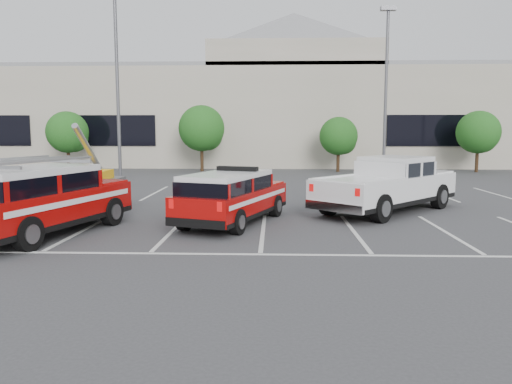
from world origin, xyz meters
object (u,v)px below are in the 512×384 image
convention_building (273,112)px  tree_right (479,134)px  white_pickup (388,190)px  tree_left (69,134)px  ladder_suv (41,205)px  tree_mid_right (340,137)px  utility_rig (82,192)px  light_pole_left (118,89)px  fire_chief_suv (232,201)px  light_pole_mid (386,94)px  tree_mid_left (203,130)px

convention_building → tree_right: convention_building is taller
white_pickup → tree_left: bearing=179.8°
tree_left → ladder_suv: size_ratio=0.73×
tree_mid_right → utility_rig: tree_mid_right is taller
tree_mid_right → light_pole_left: 16.72m
convention_building → white_pickup: 28.66m
tree_mid_right → fire_chief_suv: 21.79m
ladder_suv → white_pickup: bearing=38.8°
light_pole_mid → white_pickup: (-2.47, -12.20, -4.38)m
tree_mid_left → light_pole_mid: (11.91, -6.05, 2.14)m
tree_right → utility_rig: (-22.15, -17.96, -2.12)m
tree_left → tree_right: 30.00m
tree_mid_left → tree_mid_right: tree_mid_left is taller
convention_building → tree_mid_right: bearing=-63.4°
white_pickup → light_pole_left: bearing=-170.2°
ladder_suv → utility_rig: bearing=114.4°
tree_mid_right → ladder_suv: tree_mid_right is taller
fire_chief_suv → utility_rig: bearing=174.0°
convention_building → white_pickup: convention_building is taller
tree_right → tree_left: bearing=180.0°
tree_mid_left → ladder_suv: tree_mid_left is taller
tree_mid_left → utility_rig: bearing=-96.8°
tree_mid_left → fire_chief_suv: size_ratio=0.88×
tree_mid_right → tree_left: bearing=180.0°
ladder_suv → utility_rig: 4.98m
convention_building → tree_right: (14.91, -9.82, -1.95)m
fire_chief_suv → ladder_suv: (-5.28, -2.04, 0.15)m
tree_left → light_pole_left: (6.91, -10.05, 2.41)m
tree_mid_left → utility_rig: (-2.15, -17.96, -2.39)m
tree_right → tree_mid_right: bearing=-180.0°
tree_mid_left → white_pickup: size_ratio=0.76×
tree_mid_right → ladder_suv: (-11.39, -22.88, -1.61)m
tree_mid_left → fire_chief_suv: 21.32m
tree_mid_left → tree_mid_right: size_ratio=1.21×
tree_left → ladder_suv: bearing=-69.4°
tree_left → fire_chief_suv: bearing=-56.3°
tree_mid_left → convention_building: bearing=62.6°
white_pickup → utility_rig: 11.59m
tree_mid_right → utility_rig: size_ratio=1.03×
tree_mid_right → light_pole_mid: light_pole_mid is taller
tree_left → tree_mid_right: (20.00, -0.00, -0.27)m
tree_mid_right → convention_building: bearing=116.6°
tree_left → tree_right: same height
tree_mid_left → tree_right: tree_mid_left is taller
tree_right → convention_building: bearing=146.6°
tree_mid_left → white_pickup: tree_mid_left is taller
tree_left → light_pole_left: light_pole_left is taller
convention_building → utility_rig: size_ratio=15.46×
tree_left → utility_rig: (7.85, -17.96, -2.12)m
convention_building → fire_chief_suv: size_ratio=10.90×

